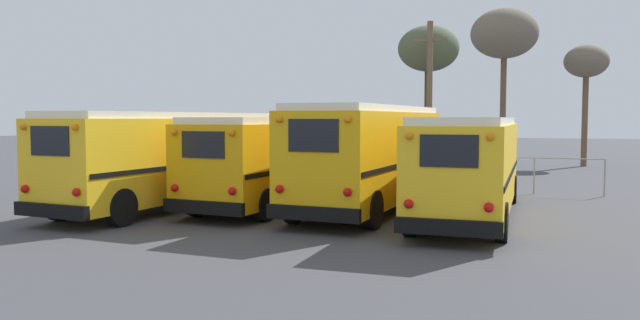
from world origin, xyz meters
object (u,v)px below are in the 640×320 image
object	(u,v)px
bare_tree_0	(504,35)
bare_tree_1	(586,64)
school_bus_1	(283,157)
school_bus_2	(370,154)
bare_tree_2	(428,51)
utility_pole	(429,96)
school_bus_3	(470,163)
school_bus_0	(176,155)

from	to	relation	value
bare_tree_0	bare_tree_1	xyz separation A→B (m)	(4.64, 2.01, -1.73)
school_bus_1	bare_tree_1	bearing A→B (deg)	65.63
school_bus_2	bare_tree_2	distance (m)	15.72
bare_tree_0	bare_tree_2	bearing A→B (deg)	-123.01
utility_pole	school_bus_2	bearing A→B (deg)	-86.71
bare_tree_0	school_bus_3	bearing A→B (deg)	-87.28
bare_tree_1	bare_tree_2	size ratio (longest dim) A/B	0.93
school_bus_2	school_bus_3	xyz separation A→B (m)	(3.17, -0.27, -0.20)
school_bus_1	utility_pole	world-z (taller)	utility_pole
school_bus_0	bare_tree_2	bearing A→B (deg)	72.88
bare_tree_0	utility_pole	bearing A→B (deg)	-110.91
school_bus_3	school_bus_2	bearing A→B (deg)	175.07
school_bus_2	bare_tree_0	distance (m)	21.28
school_bus_2	bare_tree_1	bearing A→B (deg)	72.96
school_bus_3	bare_tree_0	distance (m)	21.51
school_bus_3	bare_tree_0	bearing A→B (deg)	92.72
bare_tree_0	school_bus_1	bearing A→B (deg)	-104.96
bare_tree_2	bare_tree_0	bearing A→B (deg)	56.99
school_bus_1	school_bus_2	size ratio (longest dim) A/B	1.02
school_bus_2	school_bus_0	bearing A→B (deg)	-166.93
school_bus_1	school_bus_3	bearing A→B (deg)	-4.41
school_bus_0	bare_tree_1	bearing A→B (deg)	61.01
utility_pole	bare_tree_2	world-z (taller)	bare_tree_2
school_bus_2	utility_pole	distance (m)	12.84
school_bus_2	bare_tree_1	size ratio (longest dim) A/B	1.28
school_bus_1	school_bus_2	bearing A→B (deg)	-3.89
school_bus_1	bare_tree_0	size ratio (longest dim) A/B	1.02
bare_tree_2	bare_tree_1	bearing A→B (deg)	42.21
utility_pole	school_bus_0	bearing A→B (deg)	-111.68
school_bus_0	bare_tree_1	size ratio (longest dim) A/B	1.44
school_bus_3	bare_tree_2	distance (m)	16.60
bare_tree_1	bare_tree_2	distance (m)	10.95
bare_tree_0	bare_tree_1	distance (m)	5.34
school_bus_0	school_bus_1	world-z (taller)	school_bus_0
school_bus_3	bare_tree_1	xyz separation A→B (m)	(3.66, 22.55, 4.60)
school_bus_3	bare_tree_2	xyz separation A→B (m)	(-4.44, 15.19, 4.99)
school_bus_2	school_bus_3	size ratio (longest dim) A/B	0.94
school_bus_0	school_bus_2	distance (m)	6.50
school_bus_1	bare_tree_1	world-z (taller)	bare_tree_1
bare_tree_2	school_bus_1	bearing A→B (deg)	-97.31
school_bus_2	utility_pole	bearing A→B (deg)	93.29
school_bus_3	school_bus_1	bearing A→B (deg)	175.59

